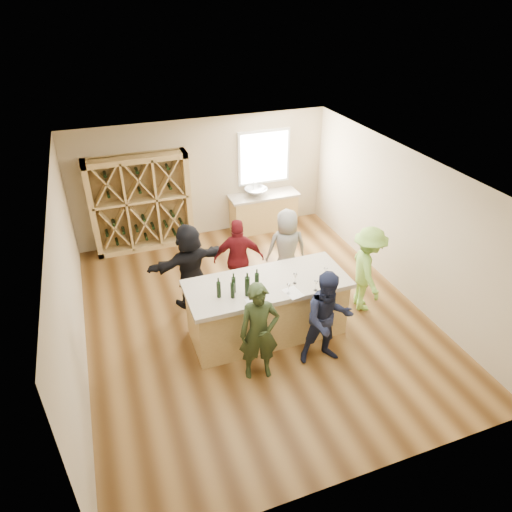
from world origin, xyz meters
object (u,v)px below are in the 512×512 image
object	(u,v)px
wine_bottle_b	(233,290)
person_far_left	(190,266)
person_server	(367,269)
person_near_left	(259,332)
tasting_counter_base	(267,310)
wine_bottle_e	(257,282)
wine_bottle_d	(247,286)
person_far_right	(286,249)
person_far_mid	(239,259)
wine_bottle_a	(219,290)
sink	(256,192)
wine_rack	(141,204)
wine_bottle_c	(234,285)
person_near_right	(328,319)

from	to	relation	value
wine_bottle_b	person_far_left	world-z (taller)	person_far_left
wine_bottle_b	person_server	distance (m)	2.70
person_near_left	tasting_counter_base	bearing A→B (deg)	71.78
tasting_counter_base	wine_bottle_b	bearing A→B (deg)	-162.55
wine_bottle_e	tasting_counter_base	bearing A→B (deg)	29.66
tasting_counter_base	wine_bottle_d	xyz separation A→B (m)	(-0.43, -0.23, 0.75)
person_server	person_far_right	world-z (taller)	person_server
wine_bottle_d	wine_bottle_b	bearing A→B (deg)	175.31
tasting_counter_base	person_near_left	world-z (taller)	person_near_left
wine_bottle_d	person_far_mid	distance (m)	1.59
wine_bottle_a	person_far_mid	world-z (taller)	person_far_mid
sink	person_near_left	xyz separation A→B (m)	(-1.64, -4.61, -0.17)
person_far_right	wine_rack	bearing A→B (deg)	-37.81
wine_bottle_c	person_near_left	size ratio (longest dim) A/B	0.16
person_near_left	sink	bearing A→B (deg)	80.59
wine_bottle_a	person_far_right	world-z (taller)	person_far_right
wine_bottle_a	person_near_right	bearing A→B (deg)	-28.25
wine_bottle_e	person_far_mid	distance (m)	1.47
person_near_right	sink	bearing A→B (deg)	92.30
wine_bottle_c	person_far_right	distance (m)	2.08
person_far_mid	person_far_right	world-z (taller)	person_far_right
wine_bottle_c	wine_bottle_e	size ratio (longest dim) A/B	0.91
person_server	person_far_right	xyz separation A→B (m)	(-1.08, 1.21, -0.01)
sink	wine_rack	bearing A→B (deg)	178.51
wine_bottle_c	person_near_right	distance (m)	1.57
wine_bottle_b	person_server	size ratio (longest dim) A/B	0.16
person_far_left	tasting_counter_base	bearing A→B (deg)	115.45
person_far_mid	person_far_left	size ratio (longest dim) A/B	0.98
wine_bottle_d	person_far_right	bearing A→B (deg)	48.65
wine_rack	person_far_right	distance (m)	3.52
wine_bottle_c	person_near_right	xyz separation A→B (m)	(1.25, -0.86, -0.38)
person_server	person_far_right	bearing A→B (deg)	56.08
wine_bottle_e	person_far_right	xyz separation A→B (m)	(1.15, 1.43, -0.41)
wine_bottle_c	wine_bottle_a	bearing A→B (deg)	-169.71
wine_rack	wine_bottle_a	bearing A→B (deg)	-80.40
wine_rack	wine_bottle_d	world-z (taller)	wine_rack
wine_bottle_b	person_near_right	bearing A→B (deg)	-28.79
wine_bottle_d	person_near_left	xyz separation A→B (m)	(-0.04, -0.64, -0.41)
wine_rack	wine_bottle_d	distance (m)	4.19
wine_bottle_a	wine_bottle_b	bearing A→B (deg)	-24.49
sink	wine_bottle_b	xyz separation A→B (m)	(-1.84, -3.95, 0.20)
wine_bottle_a	person_far_mid	size ratio (longest dim) A/B	0.17
wine_bottle_c	person_far_mid	xyz separation A→B (m)	(0.52, 1.34, -0.40)
person_far_left	wine_bottle_b	bearing A→B (deg)	90.88
person_near_left	person_server	size ratio (longest dim) A/B	1.01
wine_bottle_b	person_far_right	bearing A→B (deg)	43.63
sink	wine_bottle_e	bearing A→B (deg)	-109.94
tasting_counter_base	wine_rack	bearing A→B (deg)	111.87
person_near_right	person_far_right	size ratio (longest dim) A/B	1.01
person_near_right	person_far_right	distance (m)	2.25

